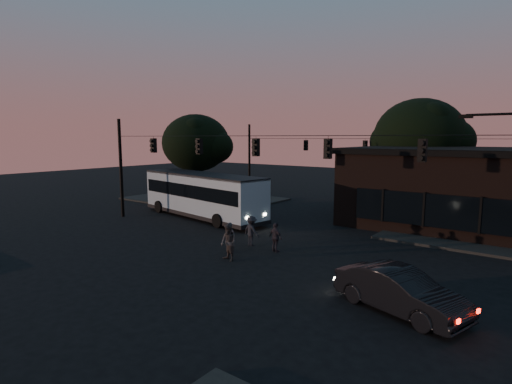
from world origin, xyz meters
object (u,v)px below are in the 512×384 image
Objects in this scene: car at (399,291)px; pedestrian_c at (276,237)px; bus at (202,193)px; pedestrian_d at (252,231)px; building at (468,188)px; pedestrian_b at (228,243)px; pedestrian_a at (230,237)px.

pedestrian_c reaches higher than car.
pedestrian_d is at bearing -18.00° from bus.
building is 15.50m from pedestrian_d.
bus is 7.69× the size of pedestrian_c.
pedestrian_c is (9.74, -4.31, -1.10)m from bus.
pedestrian_c is at bearing -14.70° from bus.
pedestrian_a is at bearing 145.30° from pedestrian_b.
pedestrian_c is (1.95, 1.52, -0.00)m from pedestrian_a.
pedestrian_b is at bearing 84.04° from pedestrian_c.
building is 17.56m from pedestrian_b.
bus is at bearing 158.05° from pedestrian_b.
building is at bearing -103.91° from pedestrian_c.
car is 9.82m from pedestrian_a.
building reaches higher than pedestrian_a.
car is 2.55× the size of pedestrian_b.
bus is at bearing 82.84° from car.
bus is 6.68× the size of pedestrian_b.
building is 18.83m from bus.
pedestrian_c is at bearing 86.00° from pedestrian_b.
pedestrian_d is (-0.82, 2.94, -0.07)m from pedestrian_b.
pedestrian_b is 1.15× the size of pedestrian_c.
pedestrian_a is (7.79, -5.83, -1.10)m from bus.
pedestrian_d is (7.90, -4.06, -1.05)m from bus.
car is at bearing -87.79° from building.
pedestrian_b reaches higher than pedestrian_a.
pedestrian_b is at bearing -29.55° from bus.
car is (17.40, -7.85, -1.13)m from bus.
pedestrian_d is at bearing 74.81° from pedestrian_a.
pedestrian_c is 1.85m from pedestrian_d.
pedestrian_b is (8.72, -7.00, -0.98)m from bus.
pedestrian_b is (0.93, -1.17, 0.12)m from pedestrian_a.
bus reaches higher than pedestrian_d.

